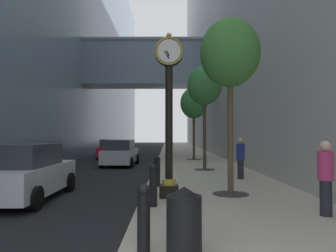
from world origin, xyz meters
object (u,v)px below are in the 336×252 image
(bollard_second, at_px, (153,184))
(car_silver_near, at_px, (121,153))
(pedestrian_by_clock, at_px, (326,176))
(bollard_third, at_px, (158,171))
(car_white_mid, at_px, (24,173))
(street_clock, at_px, (169,106))
(pedestrian_walking, at_px, (241,157))
(bollard_nearest, at_px, (144,216))
(street_tree_mid_far, at_px, (194,103))
(street_tree_near, at_px, (230,55))
(car_red_far, at_px, (112,149))
(street_tree_mid_near, at_px, (205,87))
(trash_bin, at_px, (184,222))

(bollard_second, bearing_deg, car_silver_near, 102.19)
(pedestrian_by_clock, relative_size, car_silver_near, 0.38)
(bollard_third, height_order, car_white_mid, car_white_mid)
(street_clock, relative_size, pedestrian_walking, 2.85)
(bollard_nearest, height_order, street_tree_mid_far, street_tree_mid_far)
(pedestrian_walking, bearing_deg, car_white_mid, -153.50)
(street_tree_near, height_order, car_white_mid, street_tree_near)
(car_silver_near, xyz_separation_m, car_red_far, (-1.62, 6.38, -0.02))
(pedestrian_by_clock, xyz_separation_m, car_white_mid, (-7.86, 2.44, -0.22))
(pedestrian_walking, relative_size, pedestrian_by_clock, 1.01)
(street_tree_mid_far, xyz_separation_m, pedestrian_walking, (1.09, -10.45, -3.24))
(bollard_nearest, distance_m, car_white_mid, 6.13)
(street_tree_near, relative_size, car_white_mid, 1.27)
(bollard_third, xyz_separation_m, street_tree_mid_far, (2.29, 12.40, 3.59))
(pedestrian_walking, bearing_deg, street_tree_mid_near, 107.38)
(bollard_second, xyz_separation_m, trash_bin, (0.61, -3.47, -0.01))
(street_clock, relative_size, car_silver_near, 1.10)
(bollard_third, distance_m, pedestrian_walking, 3.91)
(street_clock, bearing_deg, car_red_far, 105.00)
(trash_bin, xyz_separation_m, car_white_mid, (-4.56, 4.95, 0.13))
(street_clock, height_order, car_white_mid, street_clock)
(bollard_nearest, distance_m, car_red_far, 22.23)
(street_tree_mid_far, bearing_deg, pedestrian_walking, -84.05)
(car_silver_near, bearing_deg, street_tree_mid_near, -36.30)
(bollard_second, distance_m, bollard_third, 3.20)
(street_tree_near, height_order, street_tree_mid_near, street_tree_mid_near)
(bollard_nearest, distance_m, street_tree_mid_far, 19.27)
(street_tree_mid_near, bearing_deg, trash_bin, -97.89)
(bollard_third, bearing_deg, bollard_nearest, -90.00)
(street_tree_near, bearing_deg, street_tree_mid_far, 90.00)
(street_tree_near, bearing_deg, pedestrian_by_clock, -58.02)
(street_tree_mid_far, xyz_separation_m, car_white_mid, (-6.24, -14.11, -3.47))
(car_silver_near, distance_m, car_white_mid, 10.84)
(street_tree_mid_near, height_order, car_silver_near, street_tree_mid_near)
(car_silver_near, relative_size, car_red_far, 0.96)
(trash_bin, xyz_separation_m, car_red_far, (-4.87, 22.09, 0.10))
(street_tree_near, relative_size, street_tree_mid_near, 0.99)
(bollard_third, distance_m, car_white_mid, 4.31)
(street_tree_mid_far, relative_size, car_red_far, 1.17)
(trash_bin, bearing_deg, bollard_nearest, 156.18)
(car_white_mid, bearing_deg, bollard_third, 23.40)
(street_tree_mid_near, bearing_deg, car_silver_near, 143.70)
(car_red_far, bearing_deg, bollard_nearest, -78.94)
(pedestrian_by_clock, distance_m, car_white_mid, 8.24)
(bollard_nearest, bearing_deg, car_white_mid, 130.16)
(pedestrian_walking, distance_m, car_white_mid, 8.19)
(car_white_mid, bearing_deg, street_tree_mid_far, 66.15)
(street_clock, height_order, street_tree_near, street_tree_near)
(street_tree_near, height_order, pedestrian_walking, street_tree_near)
(bollard_third, height_order, street_tree_mid_near, street_tree_mid_near)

